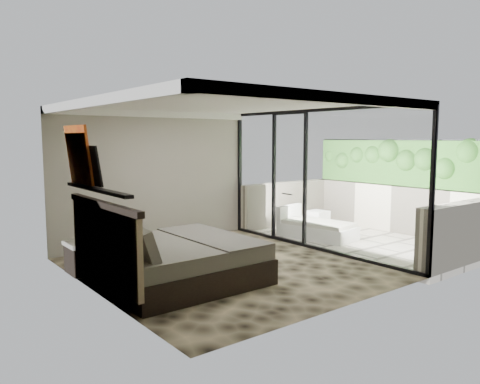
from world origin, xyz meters
TOP-DOWN VIEW (x-y plane):
  - floor at (0.00, 0.00)m, footprint 5.00×5.00m
  - ceiling at (0.00, 0.00)m, footprint 4.50×5.00m
  - back_wall at (0.00, 2.49)m, footprint 4.50×0.02m
  - left_wall at (-2.24, 0.00)m, footprint 0.02×5.00m
  - glass_wall at (2.25, 0.00)m, footprint 0.08×5.00m
  - terrace_slab at (3.75, 0.00)m, footprint 3.00×5.00m
  - parapet_far at (5.10, 0.00)m, footprint 0.30×5.00m
  - foliage_hedge at (5.10, 0.00)m, footprint 0.36×4.60m
  - picture_ledge at (-2.18, 0.10)m, footprint 0.12×2.20m
  - bed at (-1.15, -0.17)m, footprint 2.34×2.26m
  - nightstand at (-1.99, 1.21)m, footprint 0.74×0.74m
  - table_lamp at (-1.96, 1.22)m, footprint 0.32×0.32m
  - abstract_canvas at (-2.19, 0.76)m, footprint 0.13×0.90m
  - framed_print at (-2.14, 0.32)m, footprint 0.11×0.50m
  - ottoman at (3.83, 1.40)m, footprint 0.48×0.48m
  - lounger at (3.08, 0.77)m, footprint 1.12×1.81m

SIDE VIEW (x-z plane):
  - terrace_slab at x=3.75m, z-range -0.12..0.00m
  - floor at x=0.00m, z-range 0.00..0.00m
  - lounger at x=3.08m, z-range -0.13..0.54m
  - ottoman at x=3.83m, z-range 0.00..0.46m
  - nightstand at x=-1.99m, z-range 0.00..0.58m
  - bed at x=-1.15m, z-range -0.27..1.02m
  - parapet_far at x=5.10m, z-range 0.00..1.10m
  - table_lamp at x=-1.96m, z-range 0.60..1.18m
  - back_wall at x=0.00m, z-range 0.00..2.80m
  - left_wall at x=-2.24m, z-range 0.00..2.80m
  - glass_wall at x=2.25m, z-range 0.00..2.80m
  - picture_ledge at x=-2.18m, z-range 1.48..1.52m
  - foliage_hedge at x=5.10m, z-range 1.10..2.20m
  - framed_print at x=-2.14m, z-range 1.53..2.12m
  - abstract_canvas at x=-2.19m, z-range 1.53..2.42m
  - ceiling at x=0.00m, z-range 2.78..2.80m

